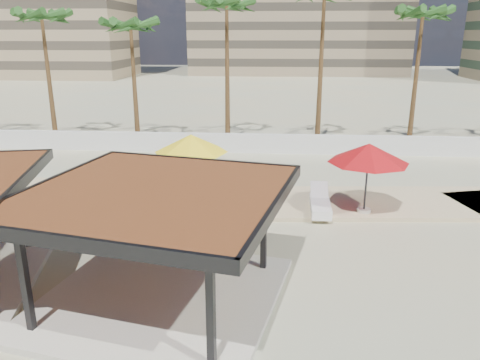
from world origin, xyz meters
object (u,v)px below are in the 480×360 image
object	(u,v)px
pavilion_central	(158,235)
umbrella_c	(369,153)
lounger_a	(171,185)
lounger_b	(320,205)

from	to	relation	value
pavilion_central	umbrella_c	world-z (taller)	pavilion_central
lounger_a	lounger_b	bearing A→B (deg)	-116.68
pavilion_central	lounger_a	distance (m)	9.35
lounger_b	pavilion_central	bearing A→B (deg)	145.26
pavilion_central	lounger_a	world-z (taller)	pavilion_central
umbrella_c	lounger_a	size ratio (longest dim) A/B	1.41
pavilion_central	umbrella_c	size ratio (longest dim) A/B	2.38
umbrella_c	pavilion_central	bearing A→B (deg)	-134.71
umbrella_c	lounger_a	world-z (taller)	umbrella_c
pavilion_central	umbrella_c	distance (m)	9.57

